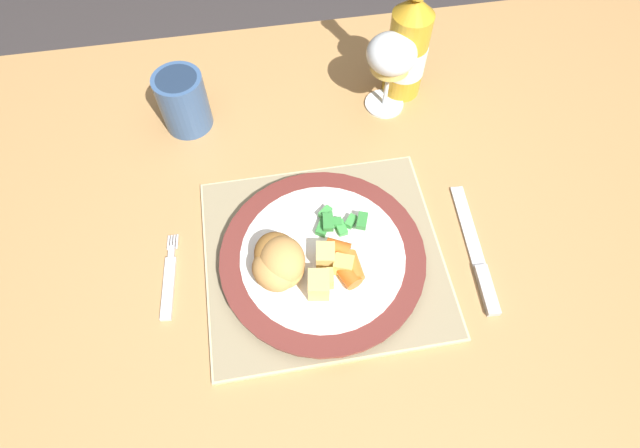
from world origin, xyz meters
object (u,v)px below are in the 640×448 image
(fork, at_px, (169,281))
(drinking_cup, at_px, (183,101))
(dinner_plate, at_px, (323,258))
(bottle, at_px, (408,47))
(wine_glass, at_px, (391,58))
(dining_table, at_px, (352,245))
(table_knife, at_px, (477,258))

(fork, height_order, drinking_cup, drinking_cup)
(drinking_cup, bearing_deg, dinner_plate, -59.53)
(fork, relative_size, bottle, 0.54)
(wine_glass, xyz_separation_m, drinking_cup, (-0.32, 0.01, -0.05))
(wine_glass, xyz_separation_m, bottle, (0.04, 0.03, -0.01))
(dining_table, bearing_deg, fork, -167.59)
(dining_table, height_order, wine_glass, wine_glass)
(dining_table, distance_m, bottle, 0.32)
(wine_glass, bearing_deg, table_knife, -79.11)
(dinner_plate, distance_m, bottle, 0.36)
(fork, distance_m, table_knife, 0.42)
(dining_table, relative_size, drinking_cup, 14.95)
(table_knife, bearing_deg, drinking_cup, 140.11)
(fork, bearing_deg, table_knife, -5.02)
(dinner_plate, bearing_deg, drinking_cup, 120.47)
(fork, height_order, table_knife, table_knife)
(dining_table, relative_size, bottle, 5.88)
(table_knife, bearing_deg, dinner_plate, 172.10)
(dinner_plate, xyz_separation_m, table_knife, (0.21, -0.03, -0.01))
(table_knife, relative_size, bottle, 0.84)
(dining_table, relative_size, table_knife, 7.00)
(wine_glass, bearing_deg, fork, -143.30)
(bottle, bearing_deg, drinking_cup, -177.26)
(dining_table, xyz_separation_m, wine_glass, (0.09, 0.21, 0.18))
(dinner_plate, relative_size, table_knife, 1.35)
(dinner_plate, distance_m, drinking_cup, 0.33)
(dining_table, xyz_separation_m, fork, (-0.27, -0.06, 0.09))
(table_knife, bearing_deg, fork, 174.98)
(wine_glass, distance_m, drinking_cup, 0.32)
(dinner_plate, xyz_separation_m, drinking_cup, (-0.17, 0.29, 0.03))
(drinking_cup, bearing_deg, bottle, 2.74)
(dining_table, relative_size, fork, 10.89)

